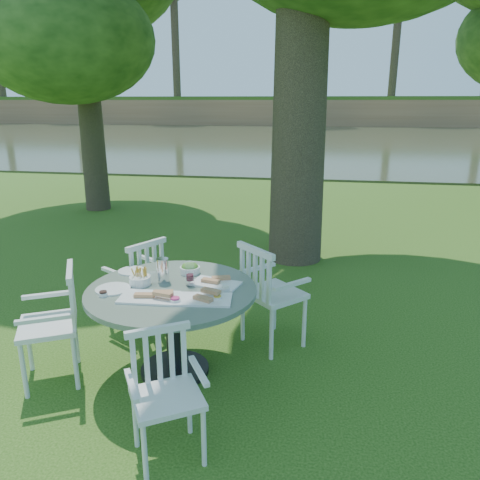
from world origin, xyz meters
name	(u,v)px	position (x,y,z in m)	size (l,w,h in m)	color
ground	(237,328)	(0.00, 0.00, 0.00)	(140.00, 140.00, 0.00)	#1E430D
table	(172,306)	(-0.36, -0.84, 0.59)	(1.34, 1.34, 0.74)	black
chair_ne	(265,289)	(0.32, -0.30, 0.57)	(0.66, 0.66, 0.96)	white
chair_nw	(141,277)	(-0.90, -0.15, 0.53)	(0.59, 0.61, 0.90)	white
chair_sw	(60,316)	(-1.21, -1.08, 0.54)	(0.60, 0.62, 0.92)	white
chair_se	(164,383)	(-0.15, -1.71, 0.48)	(0.55, 0.54, 0.81)	white
tableware	(167,282)	(-0.41, -0.81, 0.78)	(1.11, 0.80, 0.20)	white
river	(310,140)	(0.00, 23.00, 0.00)	(100.00, 28.00, 0.12)	#343A22
far_bank	(323,40)	(0.28, 41.12, 7.25)	(100.00, 18.00, 15.20)	#8D6241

